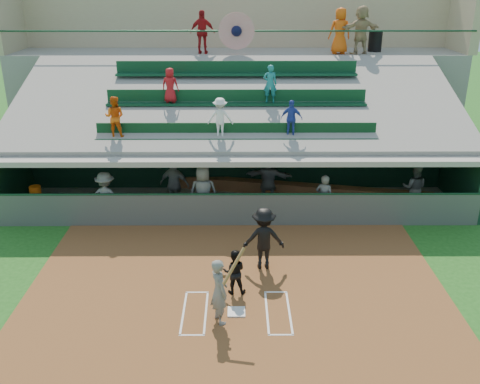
{
  "coord_description": "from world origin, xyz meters",
  "views": [
    {
      "loc": [
        0.03,
        -11.06,
        7.64
      ],
      "look_at": [
        0.1,
        3.5,
        1.8
      ],
      "focal_mm": 40.0,
      "sensor_mm": 36.0,
      "label": 1
    }
  ],
  "objects_px": {
    "batter_at_plate": "(219,291)",
    "home_plate": "(236,312)",
    "white_table": "(38,205)",
    "catcher": "(234,272)",
    "trash_bin": "(375,41)",
    "water_cooler": "(35,192)"
  },
  "relations": [
    {
      "from": "home_plate",
      "to": "batter_at_plate",
      "type": "xyz_separation_m",
      "value": [
        -0.4,
        -0.34,
        0.82
      ]
    },
    {
      "from": "batter_at_plate",
      "to": "catcher",
      "type": "bearing_deg",
      "value": 74.82
    },
    {
      "from": "white_table",
      "to": "trash_bin",
      "type": "distance_m",
      "value": 15.69
    },
    {
      "from": "batter_at_plate",
      "to": "water_cooler",
      "type": "xyz_separation_m",
      "value": [
        -6.45,
        6.16,
        0.04
      ]
    },
    {
      "from": "white_table",
      "to": "batter_at_plate",
      "type": "bearing_deg",
      "value": -27.9
    },
    {
      "from": "home_plate",
      "to": "white_table",
      "type": "bearing_deg",
      "value": 139.38
    },
    {
      "from": "home_plate",
      "to": "catcher",
      "type": "xyz_separation_m",
      "value": [
        -0.06,
        0.91,
        0.6
      ]
    },
    {
      "from": "white_table",
      "to": "catcher",
      "type": "bearing_deg",
      "value": -20.1
    },
    {
      "from": "batter_at_plate",
      "to": "water_cooler",
      "type": "bearing_deg",
      "value": 136.32
    },
    {
      "from": "home_plate",
      "to": "trash_bin",
      "type": "xyz_separation_m",
      "value": [
        6.14,
        13.33,
        5.01
      ]
    },
    {
      "from": "home_plate",
      "to": "trash_bin",
      "type": "height_order",
      "value": "trash_bin"
    },
    {
      "from": "catcher",
      "to": "white_table",
      "type": "xyz_separation_m",
      "value": [
        -6.78,
        4.95,
        -0.26
      ]
    },
    {
      "from": "white_table",
      "to": "trash_bin",
      "type": "height_order",
      "value": "trash_bin"
    },
    {
      "from": "trash_bin",
      "to": "water_cooler",
      "type": "bearing_deg",
      "value": -149.94
    },
    {
      "from": "batter_at_plate",
      "to": "catcher",
      "type": "relative_size",
      "value": 1.6
    },
    {
      "from": "water_cooler",
      "to": "batter_at_plate",
      "type": "bearing_deg",
      "value": -43.68
    },
    {
      "from": "batter_at_plate",
      "to": "trash_bin",
      "type": "height_order",
      "value": "trash_bin"
    },
    {
      "from": "catcher",
      "to": "trash_bin",
      "type": "distance_m",
      "value": 14.57
    },
    {
      "from": "catcher",
      "to": "water_cooler",
      "type": "distance_m",
      "value": 8.38
    },
    {
      "from": "home_plate",
      "to": "trash_bin",
      "type": "bearing_deg",
      "value": 65.26
    },
    {
      "from": "water_cooler",
      "to": "trash_bin",
      "type": "bearing_deg",
      "value": 30.06
    },
    {
      "from": "batter_at_plate",
      "to": "home_plate",
      "type": "bearing_deg",
      "value": 40.93
    }
  ]
}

